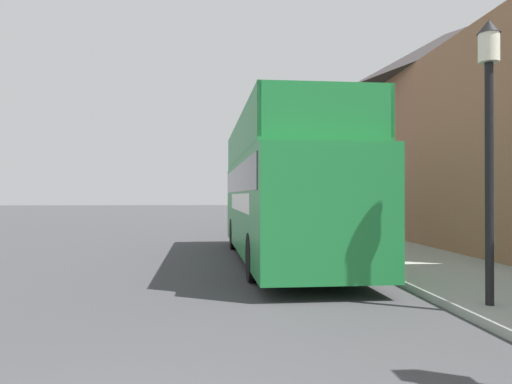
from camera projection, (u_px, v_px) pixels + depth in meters
ground_plane at (199, 234)px, 23.77m from camera, size 144.00×144.00×0.00m
sidewalk at (343, 237)px, 21.28m from camera, size 3.40×108.00×0.14m
brick_terrace_rear at (445, 136)px, 22.04m from camera, size 6.00×20.02×9.00m
tour_bus at (282, 197)px, 14.05m from camera, size 2.85×10.91×3.91m
parked_car_ahead_of_bus at (274, 221)px, 22.42m from camera, size 1.85×4.03×1.50m
lamp_post_nearest at (489, 107)px, 7.78m from camera, size 0.35×0.35×4.46m
lamp_post_second at (338, 157)px, 16.77m from camera, size 0.35×0.35×4.29m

